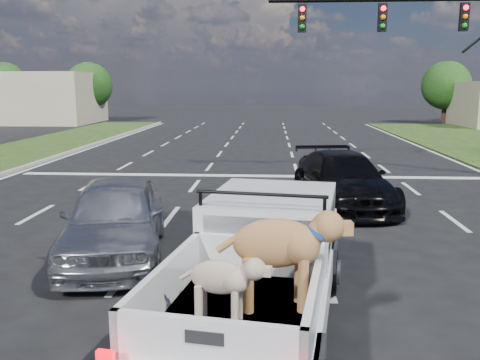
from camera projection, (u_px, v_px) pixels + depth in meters
The scene contains 10 objects.
ground at pixel (225, 277), 8.78m from camera, with size 160.00×160.00×0.00m, color black.
road_markings at pixel (245, 196), 15.22m from camera, with size 17.75×60.00×0.01m.
traffic_signal at pixel (456, 43), 17.77m from camera, with size 9.11×0.31×7.00m.
building_left at pixel (38, 98), 44.94m from camera, with size 10.00×8.00×4.40m, color tan.
tree_far_b at pixel (5, 85), 46.95m from camera, with size 4.20×4.20×5.40m.
tree_far_c at pixel (89, 85), 46.46m from camera, with size 4.20×4.20×5.40m.
tree_far_d at pixel (446, 85), 44.48m from camera, with size 4.20×4.20×5.40m.
pickup_truck at pixel (261, 268), 6.62m from camera, with size 2.59×5.31×1.91m.
silver_sedan at pixel (115, 218), 9.70m from camera, with size 1.79×4.46×1.52m, color #B7B9BE.
black_coupe at pixel (343, 179), 13.95m from camera, with size 2.01×4.95×1.44m, color black.
Camera 1 is at (0.78, -8.30, 3.25)m, focal length 38.00 mm.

